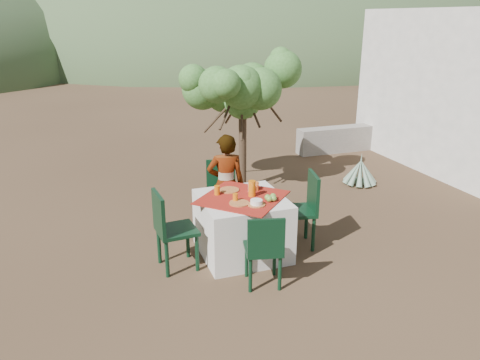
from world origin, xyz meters
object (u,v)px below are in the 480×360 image
at_px(chair_left, 170,227).
at_px(person, 226,184).
at_px(shrub_tree, 245,94).
at_px(juice_pitcher, 252,189).
at_px(chair_near, 264,248).
at_px(table, 242,225).
at_px(chair_right, 303,206).
at_px(agave, 360,172).
at_px(chair_far, 221,189).

height_order(chair_left, person, person).
bearing_deg(shrub_tree, juice_pitcher, -107.70).
distance_m(chair_near, chair_left, 1.16).
bearing_deg(shrub_tree, table, -110.50).
xyz_separation_m(chair_right, agave, (2.04, 1.80, -0.33)).
bearing_deg(chair_far, juice_pitcher, -68.94).
distance_m(chair_right, agave, 2.74).
bearing_deg(chair_far, chair_near, -76.03).
relative_size(chair_right, juice_pitcher, 4.96).
distance_m(person, shrub_tree, 2.05).
bearing_deg(chair_near, person, -79.01).
relative_size(chair_far, chair_left, 0.94).
xyz_separation_m(shrub_tree, juice_pitcher, (-0.74, -2.31, -0.77)).
height_order(chair_near, chair_left, chair_left).
bearing_deg(chair_left, table, -89.33).
relative_size(table, chair_far, 1.43).
bearing_deg(chair_far, agave, 30.85).
bearing_deg(chair_near, chair_left, -27.31).
bearing_deg(chair_right, agave, 144.23).
distance_m(shrub_tree, juice_pitcher, 2.54).
bearing_deg(table, chair_near, -92.60).
xyz_separation_m(chair_right, juice_pitcher, (-0.69, 0.04, 0.32)).
distance_m(chair_left, shrub_tree, 3.17).
bearing_deg(table, chair_right, -3.42).
bearing_deg(juice_pitcher, table, 176.79).
xyz_separation_m(chair_left, chair_right, (1.74, 0.03, 0.01)).
distance_m(table, chair_near, 0.83).
relative_size(table, chair_near, 1.50).
bearing_deg(agave, person, -159.41).
relative_size(agave, juice_pitcher, 3.25).
bearing_deg(person, juice_pitcher, 110.14).
relative_size(chair_left, person, 0.70).
bearing_deg(chair_far, shrub_tree, 73.55).
relative_size(chair_near, chair_left, 0.90).
xyz_separation_m(agave, juice_pitcher, (-2.73, -1.76, 0.64)).
bearing_deg(shrub_tree, person, -117.84).
distance_m(chair_near, juice_pitcher, 0.92).
bearing_deg(agave, chair_far, -165.48).
distance_m(chair_left, juice_pitcher, 1.10).
xyz_separation_m(chair_far, person, (-0.03, -0.34, 0.19)).
xyz_separation_m(chair_near, shrub_tree, (0.90, 3.12, 1.15)).
distance_m(chair_near, chair_right, 1.16).
relative_size(person, juice_pitcher, 7.03).
bearing_deg(chair_right, chair_far, -131.26).
bearing_deg(chair_near, table, -79.97).
bearing_deg(chair_left, juice_pitcher, -90.31).
height_order(table, juice_pitcher, juice_pitcher).
distance_m(chair_right, juice_pitcher, 0.76).
xyz_separation_m(table, agave, (2.86, 1.75, -0.16)).
distance_m(chair_left, person, 1.21).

